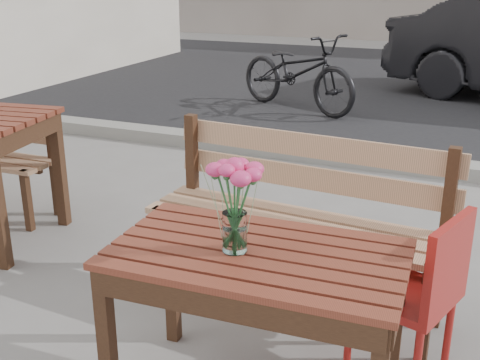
# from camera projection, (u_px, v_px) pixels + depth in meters

# --- Properties ---
(ground) EXTENTS (80.00, 80.00, 0.00)m
(ground) POSITION_uv_depth(u_px,v_px,m) (223.00, 359.00, 2.68)
(ground) COLOR slate
(ground) RESTS_ON ground
(street) EXTENTS (30.00, 8.12, 0.12)m
(street) POSITION_uv_depth(u_px,v_px,m) (399.00, 113.00, 7.08)
(street) COLOR black
(street) RESTS_ON ground
(main_table) EXTENTS (1.11, 0.68, 0.67)m
(main_table) POSITION_uv_depth(u_px,v_px,m) (257.00, 277.00, 2.25)
(main_table) COLOR #5F2719
(main_table) RESTS_ON ground
(main_bench) EXTENTS (1.52, 0.55, 0.93)m
(main_bench) POSITION_uv_depth(u_px,v_px,m) (302.00, 200.00, 2.98)
(main_bench) COLOR #996F4F
(main_bench) RESTS_ON ground
(red_chair) EXTENTS (0.47, 0.47, 0.76)m
(red_chair) POSITION_uv_depth(u_px,v_px,m) (421.00, 288.00, 2.41)
(red_chair) COLOR maroon
(red_chair) RESTS_ON ground
(main_vase) EXTENTS (0.19, 0.19, 0.36)m
(main_vase) POSITION_uv_depth(u_px,v_px,m) (235.00, 194.00, 2.13)
(main_vase) COLOR white
(main_vase) RESTS_ON main_table
(bicycle) EXTENTS (1.86, 1.30, 0.93)m
(bicycle) POSITION_uv_depth(u_px,v_px,m) (297.00, 71.00, 7.21)
(bicycle) COLOR black
(bicycle) RESTS_ON ground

